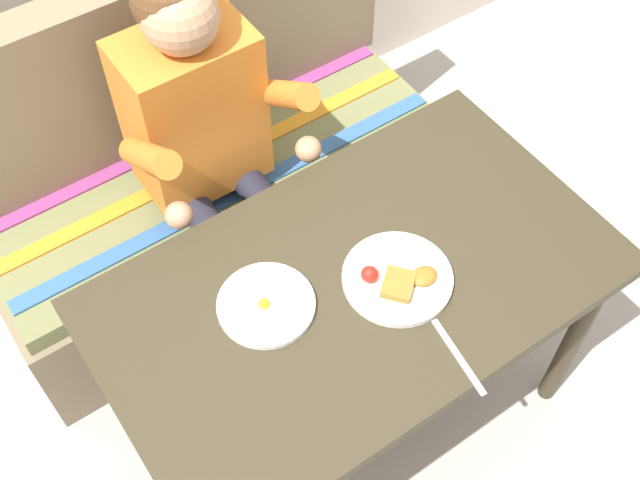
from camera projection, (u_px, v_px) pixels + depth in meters
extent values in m
plane|color=#A9A29C|center=(348.00, 413.00, 2.42)|extent=(8.00, 8.00, 0.00)
cube|color=#36301F|center=(357.00, 286.00, 1.85)|extent=(1.20, 0.70, 0.04)
cylinder|color=#36301F|center=(574.00, 337.00, 2.18)|extent=(0.05, 0.05, 0.69)
cylinder|color=#36301F|center=(121.00, 383.00, 2.10)|extent=(0.05, 0.05, 0.69)
cylinder|color=#36301F|center=(438.00, 201.00, 2.46)|extent=(0.05, 0.05, 0.69)
cube|color=#7B6B52|center=(221.00, 217.00, 2.61)|extent=(1.44, 0.56, 0.40)
cube|color=olive|center=(213.00, 171.00, 2.42)|extent=(1.40, 0.52, 0.06)
cube|color=#7B6B52|center=(163.00, 54.00, 2.29)|extent=(1.44, 0.12, 0.54)
cube|color=#336099|center=(236.00, 193.00, 2.33)|extent=(1.38, 0.05, 0.01)
cube|color=orange|center=(212.00, 163.00, 2.39)|extent=(1.38, 0.05, 0.01)
cube|color=#93387A|center=(189.00, 135.00, 2.46)|extent=(1.38, 0.05, 0.01)
cube|color=orange|center=(193.00, 112.00, 2.11)|extent=(0.34, 0.22, 0.48)
sphere|color=tan|center=(179.00, 15.00, 1.83)|extent=(0.19, 0.19, 0.19)
cylinder|color=orange|center=(149.00, 157.00, 1.92)|extent=(0.07, 0.29, 0.23)
cylinder|color=orange|center=(282.00, 94.00, 2.05)|extent=(0.07, 0.29, 0.23)
sphere|color=tan|center=(179.00, 215.00, 1.94)|extent=(0.07, 0.07, 0.07)
sphere|color=tan|center=(308.00, 149.00, 2.07)|extent=(0.07, 0.07, 0.07)
cylinder|color=#232333|center=(208.00, 224.00, 2.19)|extent=(0.09, 0.34, 0.09)
cylinder|color=#232333|center=(247.00, 316.00, 2.32)|extent=(0.08, 0.08, 0.52)
cube|color=black|center=(263.00, 369.00, 2.48)|extent=(0.09, 0.20, 0.05)
cylinder|color=#232333|center=(260.00, 196.00, 2.25)|extent=(0.09, 0.34, 0.09)
cylinder|color=#232333|center=(296.00, 288.00, 2.38)|extent=(0.08, 0.08, 0.52)
cube|color=black|center=(308.00, 341.00, 2.54)|extent=(0.09, 0.20, 0.05)
cylinder|color=white|center=(397.00, 278.00, 1.83)|extent=(0.25, 0.25, 0.02)
cube|color=olive|center=(398.00, 284.00, 1.80)|extent=(0.10, 0.10, 0.02)
sphere|color=red|center=(369.00, 274.00, 1.80)|extent=(0.04, 0.04, 0.04)
ellipsoid|color=#CC6623|center=(424.00, 276.00, 1.81)|extent=(0.06, 0.05, 0.02)
cylinder|color=white|center=(266.00, 305.00, 1.79)|extent=(0.22, 0.22, 0.01)
ellipsoid|color=white|center=(266.00, 302.00, 1.78)|extent=(0.09, 0.08, 0.01)
sphere|color=yellow|center=(264.00, 304.00, 1.76)|extent=(0.03, 0.03, 0.03)
cube|color=silver|center=(458.00, 356.00, 1.72)|extent=(0.04, 0.20, 0.00)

